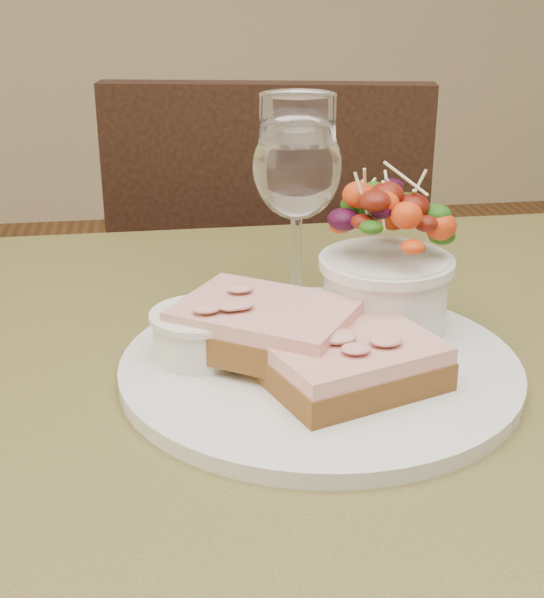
{
  "coord_description": "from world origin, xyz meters",
  "views": [
    {
      "loc": [
        -0.09,
        -0.53,
        1.04
      ],
      "look_at": [
        -0.01,
        0.03,
        0.81
      ],
      "focal_mm": 50.0,
      "sensor_mm": 36.0,
      "label": 1
    }
  ],
  "objects": [
    {
      "name": "chair_far",
      "position": [
        0.09,
        0.68,
        0.29
      ],
      "size": [
        0.49,
        0.49,
        0.9
      ],
      "rotation": [
        0.0,
        0.0,
        2.94
      ],
      "color": "black",
      "rests_on": "ground"
    },
    {
      "name": "cafe_table",
      "position": [
        0.0,
        0.0,
        0.65
      ],
      "size": [
        0.8,
        0.8,
        0.75
      ],
      "color": "#4D4821",
      "rests_on": "ground"
    },
    {
      "name": "sandwich_back",
      "position": [
        -0.01,
        0.03,
        0.79
      ],
      "size": [
        0.16,
        0.15,
        0.03
      ],
      "rotation": [
        0.0,
        0.0,
        -0.59
      ],
      "color": "#513415",
      "rests_on": "dinner_plate"
    },
    {
      "name": "dinner_plate",
      "position": [
        0.03,
        0.02,
        0.76
      ],
      "size": [
        0.3,
        0.3,
        0.01
      ],
      "primitive_type": "cylinder",
      "color": "silver",
      "rests_on": "cafe_table"
    },
    {
      "name": "sandwich_front",
      "position": [
        0.04,
        -0.02,
        0.78
      ],
      "size": [
        0.14,
        0.12,
        0.03
      ],
      "rotation": [
        0.0,
        0.0,
        0.34
      ],
      "color": "#513415",
      "rests_on": "dinner_plate"
    },
    {
      "name": "garnish",
      "position": [
        -0.03,
        0.1,
        0.77
      ],
      "size": [
        0.05,
        0.04,
        0.02
      ],
      "color": "#133C0B",
      "rests_on": "dinner_plate"
    },
    {
      "name": "wine_glass",
      "position": [
        0.03,
        0.15,
        0.87
      ],
      "size": [
        0.08,
        0.08,
        0.18
      ],
      "color": "white",
      "rests_on": "cafe_table"
    },
    {
      "name": "ramekin",
      "position": [
        -0.06,
        0.04,
        0.78
      ],
      "size": [
        0.07,
        0.07,
        0.04
      ],
      "color": "silver",
      "rests_on": "dinner_plate"
    },
    {
      "name": "salad_bowl",
      "position": [
        0.09,
        0.07,
        0.82
      ],
      "size": [
        0.1,
        0.1,
        0.13
      ],
      "color": "silver",
      "rests_on": "dinner_plate"
    }
  ]
}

